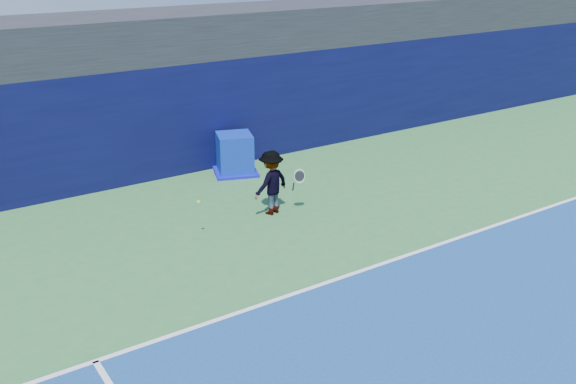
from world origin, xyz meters
name	(u,v)px	position (x,y,z in m)	size (l,w,h in m)	color
ground	(470,352)	(0.00, 0.00, 0.00)	(80.00, 80.00, 0.00)	#326F38
baseline	(351,274)	(0.00, 3.00, 0.01)	(24.00, 0.10, 0.01)	white
stadium_band	(163,35)	(0.00, 11.50, 3.60)	(36.00, 3.00, 1.20)	black
back_wall_assembly	(183,116)	(0.00, 10.50, 1.50)	(36.00, 1.03, 3.00)	black
equipment_cart	(235,155)	(0.97, 9.37, 0.51)	(1.47, 1.47, 1.11)	#0B26A4
tennis_player	(271,183)	(0.32, 6.41, 0.77)	(1.28, 0.80, 1.54)	white
tennis_ball	(199,202)	(-1.68, 6.14, 0.82)	(0.07, 0.07, 0.07)	#D6F71B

